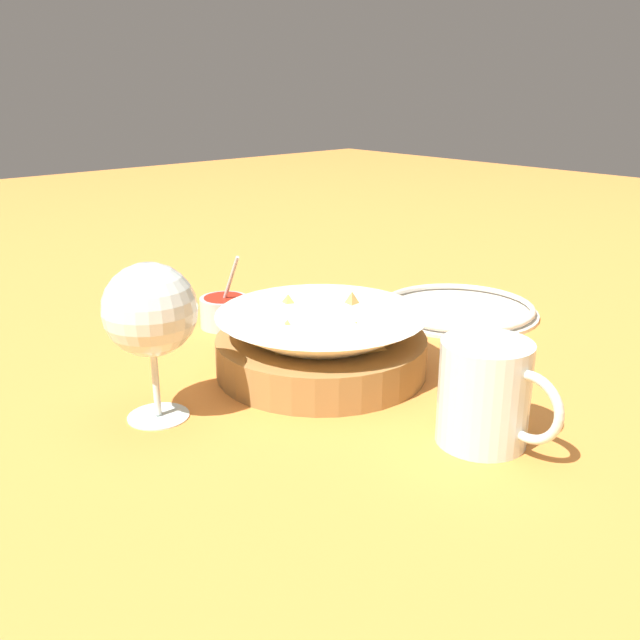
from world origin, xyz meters
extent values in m
plane|color=orange|center=(0.00, 0.00, 0.00)|extent=(4.00, 4.00, 0.00)
cylinder|color=olive|center=(0.00, 0.01, 0.02)|extent=(0.25, 0.25, 0.04)
cone|color=#EDE5C6|center=(0.00, 0.01, 0.04)|extent=(0.25, 0.25, 0.07)
cylinder|color=#3D842D|center=(0.00, 0.01, 0.02)|extent=(0.19, 0.19, 0.01)
pyramid|color=gold|center=(0.05, 0.01, 0.05)|extent=(0.09, 0.09, 0.05)
pyramid|color=gold|center=(0.00, 0.06, 0.06)|extent=(0.09, 0.09, 0.06)
pyramid|color=gold|center=(-0.06, 0.01, 0.06)|extent=(0.08, 0.07, 0.05)
pyramid|color=gold|center=(0.00, -0.05, 0.05)|extent=(0.07, 0.06, 0.05)
cylinder|color=#B7B7BC|center=(-0.21, 0.02, 0.02)|extent=(0.07, 0.07, 0.04)
cylinder|color=red|center=(-0.21, 0.02, 0.03)|extent=(0.06, 0.06, 0.03)
cylinder|color=#B7B7BC|center=(-0.20, 0.02, 0.06)|extent=(0.05, 0.00, 0.09)
cylinder|color=silver|center=(-0.02, -0.20, 0.00)|extent=(0.06, 0.06, 0.00)
cylinder|color=silver|center=(-0.02, -0.20, 0.04)|extent=(0.01, 0.01, 0.07)
sphere|color=silver|center=(-0.02, -0.20, 0.12)|extent=(0.09, 0.09, 0.09)
sphere|color=#DBD17A|center=(-0.02, -0.20, 0.10)|extent=(0.06, 0.06, 0.06)
cylinder|color=silver|center=(0.23, 0.01, 0.05)|extent=(0.09, 0.09, 0.10)
cylinder|color=orange|center=(0.23, 0.01, 0.04)|extent=(0.07, 0.07, 0.07)
torus|color=silver|center=(0.28, 0.01, 0.05)|extent=(0.07, 0.01, 0.07)
cylinder|color=silver|center=(-0.03, 0.31, 0.00)|extent=(0.24, 0.24, 0.01)
torus|color=silver|center=(-0.03, 0.31, 0.01)|extent=(0.22, 0.22, 0.01)
camera|label=1|loc=(0.58, -0.52, 0.33)|focal=40.00mm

